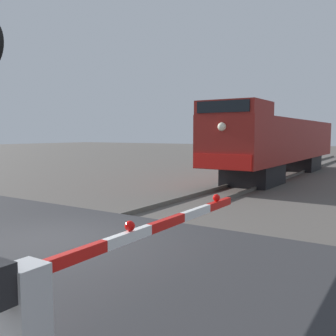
# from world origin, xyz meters

# --- Properties ---
(ground_plane) EXTENTS (160.00, 160.00, 0.00)m
(ground_plane) POSITION_xyz_m (0.00, 0.00, 0.00)
(ground_plane) COLOR #514C47
(rail_track_left) EXTENTS (0.08, 80.00, 0.15)m
(rail_track_left) POSITION_xyz_m (-0.72, 0.00, 0.07)
(rail_track_left) COLOR #59544C
(rail_track_left) RESTS_ON ground_plane
(rail_track_right) EXTENTS (0.08, 80.00, 0.15)m
(rail_track_right) POSITION_xyz_m (0.72, 0.00, 0.07)
(rail_track_right) COLOR #59544C
(rail_track_right) RESTS_ON ground_plane
(road_surface) EXTENTS (36.00, 5.77, 0.17)m
(road_surface) POSITION_xyz_m (0.00, 0.00, 0.08)
(road_surface) COLOR #2D2D30
(road_surface) RESTS_ON ground_plane
(locomotive) EXTENTS (2.77, 16.90, 3.98)m
(locomotive) POSITION_xyz_m (0.00, 16.79, 2.05)
(locomotive) COLOR black
(locomotive) RESTS_ON ground_plane
(crossing_gate) EXTENTS (0.36, 5.31, 1.41)m
(crossing_gate) POSITION_xyz_m (3.54, -2.82, 0.87)
(crossing_gate) COLOR silver
(crossing_gate) RESTS_ON ground_plane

